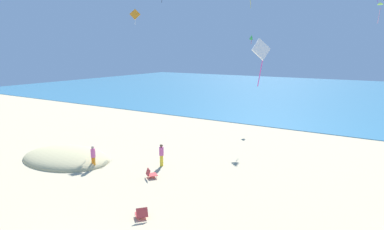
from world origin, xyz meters
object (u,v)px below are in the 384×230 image
object	(u,v)px
kite_orange	(135,14)
kite_white	(261,51)
person_4	(93,155)
beach_chair_mid_beach	(142,213)
person_1	(161,154)
kite_lime	(380,4)
kite_green	(251,37)
beach_chair_far_right	(151,174)

from	to	relation	value
kite_orange	kite_white	xyz separation A→B (m)	(14.94, -10.22, -2.91)
person_4	kite_white	size ratio (longest dim) A/B	0.82
kite_white	beach_chair_mid_beach	bearing A→B (deg)	-161.59
person_1	kite_white	size ratio (longest dim) A/B	0.81
kite_lime	kite_white	distance (m)	14.05
person_4	kite_lime	distance (m)	20.43
beach_chair_mid_beach	kite_orange	distance (m)	18.50
kite_white	kite_green	distance (m)	23.02
beach_chair_far_right	kite_lime	bearing A→B (deg)	-5.35
person_4	kite_orange	distance (m)	13.00
person_4	kite_lime	world-z (taller)	kite_lime
kite_green	person_4	bearing A→B (deg)	-96.58
kite_orange	person_1	bearing A→B (deg)	-39.91
person_4	kite_orange	bearing A→B (deg)	20.57
kite_green	kite_white	bearing A→B (deg)	-66.63
beach_chair_mid_beach	kite_lime	distance (m)	19.36
person_1	kite_green	world-z (taller)	kite_green
person_4	beach_chair_mid_beach	bearing A→B (deg)	-119.38
beach_chair_mid_beach	kite_orange	xyz separation A→B (m)	(-10.36, 11.74, 9.86)
beach_chair_mid_beach	kite_orange	world-z (taller)	kite_orange
beach_chair_far_right	kite_green	distance (m)	20.45
kite_orange	kite_lime	xyz separation A→B (m)	(17.62, 3.27, -0.02)
beach_chair_far_right	kite_green	size ratio (longest dim) A/B	0.84
kite_orange	kite_white	distance (m)	18.34
kite_white	person_4	bearing A→B (deg)	170.71
kite_white	kite_lime	bearing A→B (deg)	78.76
beach_chair_mid_beach	person_4	bearing A→B (deg)	13.99
beach_chair_far_right	person_4	bearing A→B (deg)	135.57
kite_orange	kite_lime	distance (m)	17.92
beach_chair_mid_beach	beach_chair_far_right	xyz separation A→B (m)	(-2.73, 4.00, 0.01)
beach_chair_far_right	person_1	world-z (taller)	person_1
beach_chair_far_right	kite_white	size ratio (longest dim) A/B	0.46
kite_lime	kite_white	world-z (taller)	kite_lime
beach_chair_mid_beach	kite_green	xyz separation A→B (m)	(-4.53, 22.62, 8.24)
beach_chair_far_right	person_4	world-z (taller)	person_4
kite_lime	beach_chair_far_right	bearing A→B (deg)	-132.23
kite_orange	person_4	bearing A→B (deg)	-66.66
beach_chair_far_right	kite_white	distance (m)	10.38
kite_orange	kite_green	size ratio (longest dim) A/B	1.28
beach_chair_mid_beach	kite_green	size ratio (longest dim) A/B	0.83
beach_chair_mid_beach	kite_white	world-z (taller)	kite_white
kite_lime	person_1	bearing A→B (deg)	-139.67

